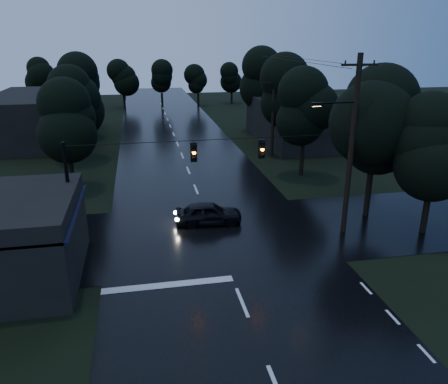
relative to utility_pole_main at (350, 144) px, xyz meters
name	(u,v)px	position (x,y,z in m)	size (l,w,h in m)	color
main_road	(182,156)	(-7.41, 19.00, -5.26)	(12.00, 120.00, 0.02)	black
cross_street	(214,234)	(-7.41, 1.00, -5.26)	(60.00, 9.00, 0.02)	black
building_far_right	(307,121)	(6.59, 23.00, -3.06)	(10.00, 14.00, 4.40)	black
building_far_left	(44,117)	(-21.41, 29.00, -2.76)	(10.00, 16.00, 5.00)	black
utility_pole_main	(350,144)	(0.00, 0.00, 0.00)	(3.50, 0.30, 10.00)	black
utility_pole_far	(273,116)	(0.89, 17.00, -1.38)	(2.00, 0.30, 7.50)	black
anchor_pole_left	(70,201)	(-14.91, 0.00, -2.26)	(0.18, 0.18, 6.00)	black
span_signals	(227,150)	(-6.85, -0.01, -0.01)	(15.00, 0.37, 1.12)	black
tree_corner_near	(376,122)	(2.59, 2.00, 0.74)	(4.48, 4.48, 9.44)	black
tree_corner_far	(437,144)	(4.59, -1.00, -0.02)	(3.92, 3.92, 8.26)	black
tree_left_a	(65,119)	(-16.41, 11.00, -0.02)	(3.92, 3.92, 8.26)	black
tree_left_b	(71,99)	(-17.01, 19.00, 0.36)	(4.20, 4.20, 8.85)	black
tree_left_c	(77,84)	(-17.61, 29.00, 0.74)	(4.48, 4.48, 9.44)	black
tree_right_a	(305,106)	(1.59, 11.00, 0.36)	(4.20, 4.20, 8.85)	black
tree_right_b	(281,90)	(2.19, 19.00, 0.74)	(4.48, 4.48, 9.44)	black
tree_right_c	(259,77)	(2.79, 29.00, 1.11)	(4.76, 4.76, 10.03)	black
car	(209,213)	(-7.47, 2.61, -4.58)	(1.61, 4.00, 1.36)	black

